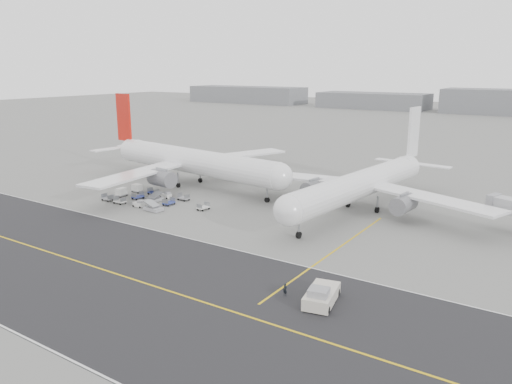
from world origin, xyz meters
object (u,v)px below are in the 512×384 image
Objects in this scene: airliner_a at (190,161)px; airliner_b at (363,183)px; pushback_tug at (321,296)px; ground_crew_a at (285,290)px.

airliner_a is 40.48m from airliner_b.
ground_crew_a is (-4.41, -0.59, -0.17)m from pushback_tug.
pushback_tug reaches higher than ground_crew_a.
airliner_a is at bearing -170.88° from airliner_b.
ground_crew_a is at bearing -74.86° from airliner_b.
airliner_b is (40.42, 2.11, -0.53)m from airliner_a.
airliner_a is 1.10× the size of airliner_b.
ground_crew_a is (46.67, -37.31, -4.92)m from airliner_a.
pushback_tug is at bearing -117.97° from airliner_a.
airliner_b is 32.97× the size of ground_crew_a.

